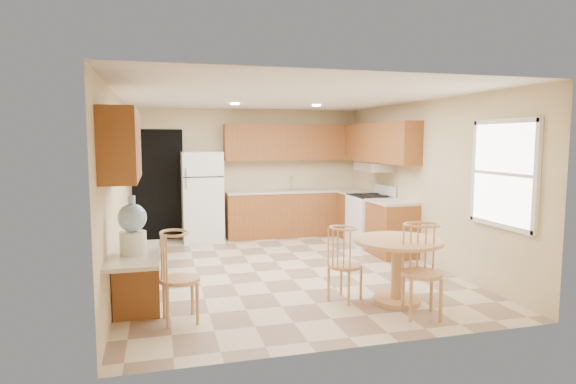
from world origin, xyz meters
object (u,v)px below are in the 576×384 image
object	(u,v)px
chair_desk	(180,270)
chair_table_a	(348,258)
refrigerator	(202,197)
water_crock	(133,227)
stove	(370,220)
dining_table	(397,261)
chair_table_b	(427,264)

from	to	relation	value
chair_desk	chair_table_a	bearing A→B (deg)	89.44
refrigerator	water_crock	distance (m)	4.26
refrigerator	stove	size ratio (longest dim) A/B	1.54
chair_table_a	chair_desk	world-z (taller)	chair_desk
refrigerator	dining_table	xyz separation A→B (m)	(1.87, -4.14, -0.34)
chair_table_a	chair_table_b	world-z (taller)	chair_table_b
refrigerator	dining_table	distance (m)	4.56
chair_table_a	stove	bearing A→B (deg)	114.09
chair_desk	dining_table	bearing A→B (deg)	84.40
refrigerator	dining_table	bearing A→B (deg)	-65.73
refrigerator	chair_desk	distance (m)	4.21
chair_table_a	chair_desk	size ratio (longest dim) A/B	0.93
chair_table_a	water_crock	world-z (taller)	water_crock
dining_table	chair_table_a	size ratio (longest dim) A/B	1.16
stove	chair_table_a	xyz separation A→B (m)	(-1.56, -2.76, 0.07)
refrigerator	stove	world-z (taller)	refrigerator
chair_table_b	chair_table_a	bearing A→B (deg)	-35.77
dining_table	water_crock	size ratio (longest dim) A/B	1.75
dining_table	water_crock	distance (m)	2.97
chair_table_a	chair_table_b	size ratio (longest dim) A/B	0.88
chair_table_a	refrigerator	bearing A→B (deg)	161.89
water_crock	chair_desk	bearing A→B (deg)	-3.97
stove	water_crock	size ratio (longest dim) A/B	1.87
dining_table	chair_table_b	size ratio (longest dim) A/B	1.03
chair_table_a	chair_table_b	xyz separation A→B (m)	(0.60, -0.72, 0.07)
refrigerator	chair_table_a	world-z (taller)	refrigerator
refrigerator	water_crock	size ratio (longest dim) A/B	2.88
chair_table_a	chair_desk	distance (m)	1.93
refrigerator	dining_table	world-z (taller)	refrigerator
refrigerator	stove	xyz separation A→B (m)	(2.88, -1.22, -0.37)
dining_table	chair_table_b	bearing A→B (deg)	-84.84
chair_desk	stove	bearing A→B (deg)	124.25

